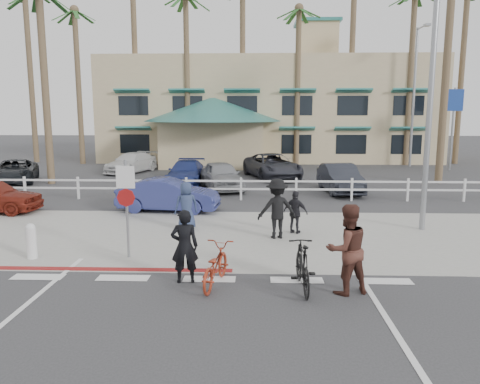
{
  "coord_description": "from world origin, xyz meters",
  "views": [
    {
      "loc": [
        1.06,
        -9.6,
        3.78
      ],
      "look_at": [
        0.59,
        3.83,
        1.5
      ],
      "focal_mm": 35.0,
      "sensor_mm": 36.0,
      "label": 1
    }
  ],
  "objects_px": {
    "bike_black": "(303,266)",
    "car_white_sedan": "(168,195)",
    "sign_post": "(127,204)",
    "bike_red": "(215,266)"
  },
  "relations": [
    {
      "from": "car_white_sedan",
      "to": "bike_black",
      "type": "bearing_deg",
      "value": -146.47
    },
    {
      "from": "bike_red",
      "to": "car_white_sedan",
      "type": "distance_m",
      "value": 8.23
    },
    {
      "from": "sign_post",
      "to": "car_white_sedan",
      "type": "relative_size",
      "value": 0.74
    },
    {
      "from": "sign_post",
      "to": "car_white_sedan",
      "type": "bearing_deg",
      "value": 90.3
    },
    {
      "from": "sign_post",
      "to": "bike_red",
      "type": "distance_m",
      "value": 3.3
    },
    {
      "from": "bike_red",
      "to": "bike_black",
      "type": "height_order",
      "value": "bike_black"
    },
    {
      "from": "bike_black",
      "to": "car_white_sedan",
      "type": "relative_size",
      "value": 0.46
    },
    {
      "from": "bike_red",
      "to": "car_white_sedan",
      "type": "bearing_deg",
      "value": -61.35
    },
    {
      "from": "bike_black",
      "to": "car_white_sedan",
      "type": "distance_m",
      "value": 9.16
    },
    {
      "from": "sign_post",
      "to": "bike_red",
      "type": "xyz_separation_m",
      "value": [
        2.47,
        -1.95,
        -0.99
      ]
    }
  ]
}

